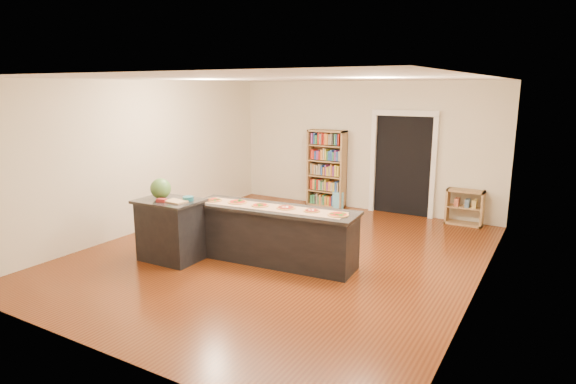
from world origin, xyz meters
The scene contains 18 objects.
room centered at (0.00, 0.00, 1.40)m, with size 6.00×7.00×2.80m.
doorway centered at (0.90, 3.46, 1.20)m, with size 1.40×0.09×2.21m.
kitchen_island centered at (0.07, -0.37, 0.44)m, with size 2.66×0.72×0.88m.
side_counter centered at (-1.38, -1.10, 0.49)m, with size 0.98×0.72×0.97m.
bookshelf centered at (-0.79, 3.30, 0.87)m, with size 0.87×0.31×1.74m, color #A17D4E.
low_shelf centered at (2.24, 3.30, 0.35)m, with size 0.70×0.30×0.70m, color #A17D4E.
waste_bin centered at (-0.47, 3.24, 0.19)m, with size 0.26×0.26×0.38m, color #68C2E8.
kraft_paper centered at (0.07, -0.40, 0.88)m, with size 2.31×0.42×0.00m, color tan.
watermelon centered at (-1.54, -1.09, 1.13)m, with size 0.32×0.32×0.32m, color #144214.
cutting_board centered at (-1.18, -1.15, 0.98)m, with size 0.33×0.22×0.02m, color tan.
package_red centered at (-1.38, -1.25, 0.99)m, with size 0.14×0.10×0.05m, color maroon.
package_teal centered at (-1.08, -0.98, 1.00)m, with size 0.17×0.17×0.06m, color #195966.
pizza_a centered at (-0.99, -0.50, 0.89)m, with size 0.27×0.27×0.02m.
pizza_b centered at (-0.57, -0.41, 0.89)m, with size 0.29×0.29×0.02m.
pizza_c centered at (-0.14, -0.41, 0.89)m, with size 0.26×0.26×0.02m.
pizza_d centered at (0.28, -0.34, 0.89)m, with size 0.30×0.30×0.02m.
pizza_e centered at (0.70, -0.30, 0.89)m, with size 0.26×0.26×0.02m.
pizza_f centered at (1.13, -0.31, 0.89)m, with size 0.29×0.29×0.02m.
Camera 1 is at (3.85, -6.41, 2.67)m, focal length 30.00 mm.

